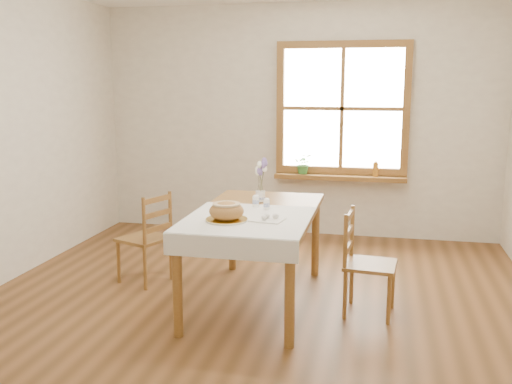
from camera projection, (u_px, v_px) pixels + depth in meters
ground at (248, 316)px, 4.32m from camera, size 5.00×5.00×0.00m
room_walls at (247, 87)px, 3.99m from camera, size 4.60×5.10×2.65m
window at (342, 109)px, 6.30m from camera, size 1.46×0.08×1.46m
window_sill at (340, 177)px, 6.38m from camera, size 1.46×0.20×0.05m
dining_table at (256, 221)px, 4.48m from camera, size 0.90×1.60×0.75m
table_linen at (247, 219)px, 4.17m from camera, size 0.91×0.99×0.01m
chair_left at (144, 237)px, 5.00m from camera, size 0.50×0.49×0.80m
chair_right at (370, 263)px, 4.29m from camera, size 0.43×0.41×0.80m
bread_plate at (227, 220)px, 4.09m from camera, size 0.35×0.35×0.02m
bread_loaf at (226, 209)px, 4.08m from camera, size 0.25×0.25×0.14m
egg_napkin at (267, 220)px, 4.11m from camera, size 0.26×0.23×0.01m
eggs at (267, 216)px, 4.11m from camera, size 0.20×0.19×0.04m
salt_shaker at (256, 201)px, 4.55m from camera, size 0.06×0.06×0.10m
pepper_shaker at (267, 204)px, 4.45m from camera, size 0.06×0.06×0.09m
flower_vase at (260, 197)px, 4.77m from camera, size 0.08×0.08×0.09m
lavender_bouquet at (260, 176)px, 4.74m from camera, size 0.14×0.14×0.26m
potted_plant at (304, 166)px, 6.45m from camera, size 0.22×0.24×0.18m
amber_bottle at (376, 169)px, 6.28m from camera, size 0.08×0.08×0.17m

